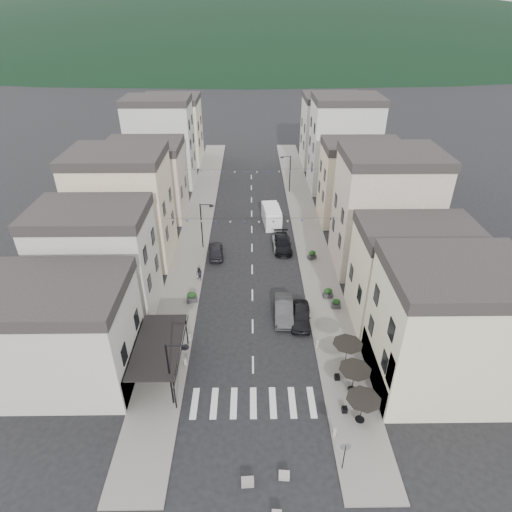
{
  "coord_description": "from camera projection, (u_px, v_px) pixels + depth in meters",
  "views": [
    {
      "loc": [
        -0.07,
        -20.37,
        26.51
      ],
      "look_at": [
        0.41,
        18.13,
        3.5
      ],
      "focal_mm": 30.0,
      "sensor_mm": 36.0,
      "label": 1
    }
  ],
  "objects": [
    {
      "name": "traffic_sign",
      "position": [
        345.0,
        451.0,
        27.15
      ],
      "size": [
        0.7,
        0.07,
        2.7
      ],
      "color": "black",
      "rests_on": "ground"
    },
    {
      "name": "boutique_awning",
      "position": [
        161.0,
        346.0,
        33.7
      ],
      "size": [
        3.77,
        7.5,
        3.28
      ],
      "color": "black",
      "rests_on": "ground"
    },
    {
      "name": "streetlamp_right_far",
      "position": [
        288.0,
        170.0,
        67.01
      ],
      "size": [
        1.7,
        0.56,
        6.0
      ],
      "color": "black",
      "rests_on": "ground"
    },
    {
      "name": "parked_car_d",
      "position": [
        283.0,
        243.0,
        52.81
      ],
      "size": [
        2.2,
        5.19,
        1.49
      ],
      "primitive_type": "imported",
      "rotation": [
        0.0,
        0.0,
        0.02
      ],
      "color": "black",
      "rests_on": "ground"
    },
    {
      "name": "parked_car_a",
      "position": [
        301.0,
        316.0,
        40.65
      ],
      "size": [
        2.21,
        4.65,
        1.54
      ],
      "primitive_type": "imported",
      "rotation": [
        0.0,
        0.0,
        -0.09
      ],
      "color": "black",
      "rests_on": "ground"
    },
    {
      "name": "streetlamp_left_near",
      "position": [
        173.0,
        369.0,
        30.84
      ],
      "size": [
        1.7,
        0.56,
        6.0
      ],
      "color": "black",
      "rests_on": "ground"
    },
    {
      "name": "parked_car_b",
      "position": [
        284.0,
        310.0,
        41.37
      ],
      "size": [
        1.9,
        5.03,
        1.64
      ],
      "primitive_type": "imported",
      "rotation": [
        0.0,
        0.0,
        -0.03
      ],
      "color": "#333336",
      "rests_on": "ground"
    },
    {
      "name": "bunting_near",
      "position": [
        252.0,
        221.0,
        47.06
      ],
      "size": [
        19.0,
        0.28,
        0.62
      ],
      "color": "black",
      "rests_on": "ground"
    },
    {
      "name": "concrete_block_c",
      "position": [
        284.0,
        476.0,
        27.56
      ],
      "size": [
        0.73,
        0.55,
        0.4
      ],
      "primitive_type": "cube",
      "rotation": [
        0.0,
        0.0,
        -0.07
      ],
      "color": "#9C9995",
      "rests_on": "ground"
    },
    {
      "name": "planter_rb",
      "position": [
        328.0,
        293.0,
        44.01
      ],
      "size": [
        1.05,
        0.65,
        1.11
      ],
      "rotation": [
        0.0,
        0.0,
        0.11
      ],
      "color": "#2F2F32",
      "rests_on": "sidewalk_right"
    },
    {
      "name": "streetlamp_left_far",
      "position": [
        203.0,
        221.0,
        51.44
      ],
      "size": [
        1.7,
        0.56,
        6.0
      ],
      "color": "black",
      "rests_on": "ground"
    },
    {
      "name": "sidewalk_right",
      "position": [
        306.0,
        225.0,
        58.6
      ],
      "size": [
        4.0,
        76.0,
        0.12
      ],
      "primitive_type": "cube",
      "color": "slate",
      "rests_on": "ground"
    },
    {
      "name": "planter_ra",
      "position": [
        336.0,
        304.0,
        42.53
      ],
      "size": [
        0.97,
        0.6,
        1.04
      ],
      "rotation": [
        0.0,
        0.0,
        -0.1
      ],
      "color": "#2D2D30",
      "rests_on": "sidewalk_right"
    },
    {
      "name": "bollards",
      "position": [
        253.0,
        365.0,
        35.58
      ],
      "size": [
        11.66,
        10.26,
        0.6
      ],
      "color": "gray",
      "rests_on": "ground"
    },
    {
      "name": "concrete_block_a",
      "position": [
        248.0,
        482.0,
        27.13
      ],
      "size": [
        0.82,
        0.54,
        0.5
      ],
      "primitive_type": "cube",
      "rotation": [
        0.0,
        0.0,
        0.05
      ],
      "color": "gray",
      "rests_on": "ground"
    },
    {
      "name": "buildings_row_left",
      "position": [
        149.0,
        169.0,
        60.19
      ],
      "size": [
        10.2,
        54.16,
        14.0
      ],
      "color": "#B8B3A9",
      "rests_on": "ground"
    },
    {
      "name": "buildings_row_right",
      "position": [
        356.0,
        170.0,
        59.4
      ],
      "size": [
        10.2,
        54.16,
        14.5
      ],
      "color": "beige",
      "rests_on": "ground"
    },
    {
      "name": "hill_backdrop",
      "position": [
        250.0,
        47.0,
        288.58
      ],
      "size": [
        640.0,
        360.0,
        70.0
      ],
      "primitive_type": "ellipsoid",
      "color": "black",
      "rests_on": "ground"
    },
    {
      "name": "pedestrian_a",
      "position": [
        154.0,
        337.0,
        37.81
      ],
      "size": [
        0.75,
        0.66,
        1.73
      ],
      "primitive_type": "imported",
      "rotation": [
        0.0,
        0.0,
        0.48
      ],
      "color": "black",
      "rests_on": "sidewalk_left"
    },
    {
      "name": "ground",
      "position": [
        254.0,
        425.0,
        31.08
      ],
      "size": [
        700.0,
        700.0,
        0.0
      ],
      "primitive_type": "plane",
      "color": "black",
      "rests_on": "ground"
    },
    {
      "name": "boutique_building",
      "position": [
        53.0,
        338.0,
        33.15
      ],
      "size": [
        12.0,
        8.0,
        8.0
      ],
      "primitive_type": "cube",
      "color": "#B8B3A9",
      "rests_on": "ground"
    },
    {
      "name": "parked_car_e",
      "position": [
        216.0,
        251.0,
        51.32
      ],
      "size": [
        2.1,
        4.44,
        1.47
      ],
      "primitive_type": "imported",
      "rotation": [
        0.0,
        0.0,
        3.23
      ],
      "color": "black",
      "rests_on": "ground"
    },
    {
      "name": "planter_la",
      "position": [
        170.0,
        366.0,
        35.14
      ],
      "size": [
        1.24,
        0.9,
        1.24
      ],
      "rotation": [
        0.0,
        0.0,
        -0.29
      ],
      "color": "#323235",
      "rests_on": "sidewalk_left"
    },
    {
      "name": "planter_lb",
      "position": [
        192.0,
        297.0,
        43.33
      ],
      "size": [
        1.17,
        0.81,
        1.19
      ],
      "rotation": [
        0.0,
        0.0,
        0.23
      ],
      "color": "#2D2D30",
      "rests_on": "sidewalk_left"
    },
    {
      "name": "parked_car_c",
      "position": [
        281.0,
        244.0,
        52.98
      ],
      "size": [
        2.24,
        4.49,
        1.22
      ],
      "primitive_type": "imported",
      "rotation": [
        0.0,
        0.0,
        0.05
      ],
      "color": "gray",
      "rests_on": "ground"
    },
    {
      "name": "cafe_terrace",
      "position": [
        355.0,
        372.0,
        32.36
      ],
      "size": [
        2.5,
        8.1,
        2.53
      ],
      "color": "black",
      "rests_on": "ground"
    },
    {
      "name": "bistro_building",
      "position": [
        446.0,
        334.0,
        32.1
      ],
      "size": [
        10.0,
        8.0,
        10.0
      ],
      "primitive_type": "cube",
      "color": "beige",
      "rests_on": "ground"
    },
    {
      "name": "pedestrian_b",
      "position": [
        199.0,
        274.0,
        46.65
      ],
      "size": [
        0.96,
        0.95,
        1.56
      ],
      "primitive_type": "imported",
      "rotation": [
        0.0,
        0.0,
        -0.76
      ],
      "color": "#25212C",
      "rests_on": "sidewalk_left"
    },
    {
      "name": "bunting_far",
      "position": [
        251.0,
        172.0,
        60.8
      ],
      "size": [
        19.0,
        0.28,
        0.62
      ],
      "color": "black",
      "rests_on": "ground"
    },
    {
      "name": "delivery_van",
      "position": [
        271.0,
        215.0,
        58.5
      ],
      "size": [
        2.64,
        5.62,
        2.61
      ],
      "rotation": [
        0.0,
        0.0,
        0.09
      ],
      "color": "white",
      "rests_on": "ground"
    },
    {
      "name": "planter_rc",
      "position": [
        312.0,
        255.0,
        50.63
      ],
      "size": [
        1.12,
        0.9,
        1.1
      ],
      "rotation": [
        0.0,
        0.0,
        0.43
      ],
      "color": "#2A2A2C",
      "rests_on": "sidewalk_right"
    },
    {
      "name": "sidewalk_left",
      "position": [
        197.0,
        226.0,
        58.43
      ],
      "size": [
        4.0,
        76.0,
        0.12
      ],
      "primitive_type": "cube",
      "color": "slate",
      "rests_on": "ground"
    }
  ]
}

